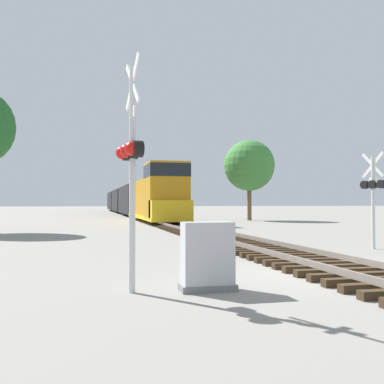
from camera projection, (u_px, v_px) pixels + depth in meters
ground_plane at (341, 273)px, 10.47m from camera, size 400.00×400.00×0.00m
rail_track_bed at (341, 267)px, 10.47m from camera, size 2.60×160.00×0.31m
freight_train at (129, 200)px, 62.77m from camera, size 2.97×67.69×4.62m
crossing_signal_near at (131, 157)px, 8.25m from camera, size 0.45×1.01×4.34m
crossing_signal_far at (374, 189)px, 16.03m from camera, size 0.55×1.01×3.46m
relay_cabinet at (207, 257)px, 8.42m from camera, size 1.05×0.51×1.28m
tree_mid_background at (249, 166)px, 42.04m from camera, size 4.76×4.76×7.52m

